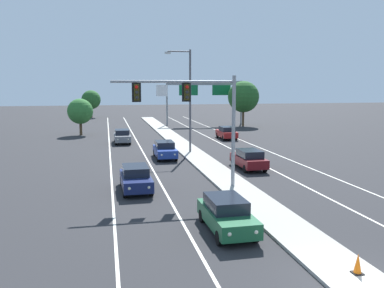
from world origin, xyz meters
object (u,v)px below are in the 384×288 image
car_oncoming_green (227,214)px  tree_far_left_b (80,111)px  car_oncoming_navy (136,178)px  tree_far_left_a (91,100)px  car_oncoming_blue (165,150)px  highway_sign_gantry (205,89)px  car_receding_red (227,133)px  car_receding_darkred (249,159)px  car_oncoming_grey (122,136)px  tree_far_right_c (243,97)px  overhead_signal_mast (195,107)px  traffic_cone_median_nose (358,264)px  street_lamp_median (188,95)px

car_oncoming_green → tree_far_left_b: 40.40m
car_oncoming_navy → tree_far_left_a: tree_far_left_a is taller
car_oncoming_blue → highway_sign_gantry: highway_sign_gantry is taller
car_oncoming_blue → car_receding_red: (9.58, 11.99, 0.00)m
car_oncoming_navy → tree_far_left_b: size_ratio=0.91×
car_receding_darkred → tree_far_left_b: size_ratio=0.91×
highway_sign_gantry → tree_far_left_b: highway_sign_gantry is taller
car_oncoming_grey → tree_far_right_c: 26.22m
car_oncoming_blue → car_oncoming_grey: 11.54m
car_oncoming_navy → tree_far_left_b: (-5.18, 31.07, 2.41)m
overhead_signal_mast → car_oncoming_blue: (-0.33, 11.64, -4.54)m
car_receding_darkred → tree_far_left_a: size_ratio=0.79×
car_oncoming_green → car_receding_darkred: size_ratio=1.00×
overhead_signal_mast → car_receding_red: size_ratio=1.76×
overhead_signal_mast → highway_sign_gantry: (10.89, 42.01, 0.81)m
traffic_cone_median_nose → tree_far_left_b: (-11.95, 44.75, 2.72)m
tree_far_left_a → tree_far_right_c: 34.60m
car_oncoming_navy → tree_far_right_c: bearing=61.8°
overhead_signal_mast → tree_far_right_c: tree_far_right_c is taller
street_lamp_median → traffic_cone_median_nose: (0.61, -27.24, -5.29)m
traffic_cone_median_nose → tree_far_left_a: 76.41m
car_receding_darkred → tree_far_right_c: bearing=71.7°
street_lamp_median → car_receding_red: size_ratio=2.22×
car_oncoming_green → car_receding_darkred: same height
car_receding_red → car_oncoming_grey: bearing=-175.7°
car_receding_darkred → traffic_cone_median_nose: (-2.69, -18.66, -0.31)m
car_oncoming_navy → car_receding_darkred: size_ratio=1.00×
highway_sign_gantry → car_receding_darkred: bearing=-98.2°
street_lamp_median → tree_far_left_b: (-11.35, 17.51, -2.57)m
car_oncoming_green → car_oncoming_blue: same height
car_oncoming_navy → car_receding_darkred: same height
car_receding_darkred → car_receding_red: bearing=78.8°
car_oncoming_blue → car_receding_darkred: 8.56m
tree_far_left_a → tree_far_left_b: tree_far_left_a is taller
tree_far_left_a → tree_far_left_b: (-0.42, -30.71, -0.49)m
car_oncoming_green → car_oncoming_navy: 9.04m
traffic_cone_median_nose → tree_far_left_b: size_ratio=0.15×
car_oncoming_navy → tree_far_left_a: (-4.76, 61.78, 2.90)m
car_oncoming_green → tree_far_right_c: 49.50m
tree_far_right_c → car_oncoming_grey: bearing=-142.0°
highway_sign_gantry → tree_far_left_b: (-19.89, -10.41, -2.94)m
car_oncoming_green → car_oncoming_navy: size_ratio=1.00×
overhead_signal_mast → street_lamp_median: (2.35, 14.10, 0.43)m
car_oncoming_grey → car_receding_darkred: bearing=-61.1°
street_lamp_median → car_oncoming_blue: 6.16m
highway_sign_gantry → tree_far_right_c: 6.77m
car_receding_darkred → tree_far_right_c: size_ratio=0.60×
overhead_signal_mast → car_receding_darkred: bearing=44.3°
highway_sign_gantry → tree_far_left_b: 22.64m
car_receding_red → tree_far_left_a: 42.69m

